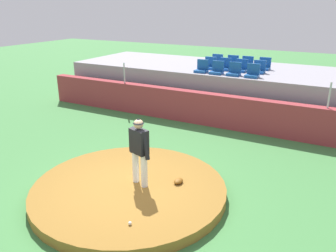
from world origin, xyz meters
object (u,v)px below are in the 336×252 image
(pitcher, at_px, (139,147))
(stadium_chair_2, at_px, (234,71))
(stadium_chair_11, at_px, (264,66))
(stadium_chair_0, at_px, (202,68))
(stadium_chair_8, at_px, (217,62))
(stadium_chair_9, at_px, (232,63))
(fielding_glove, at_px, (178,181))
(stadium_chair_6, at_px, (241,68))
(stadium_chair_10, at_px, (247,64))
(baseball, at_px, (130,223))
(stadium_chair_4, at_px, (210,65))
(stadium_chair_7, at_px, (259,69))
(stadium_chair_3, at_px, (253,73))
(stadium_chair_1, at_px, (217,70))
(stadium_chair_5, at_px, (225,66))

(pitcher, distance_m, stadium_chair_2, 6.66)
(stadium_chair_11, bearing_deg, stadium_chair_0, 40.73)
(stadium_chair_8, relative_size, stadium_chair_11, 1.00)
(pitcher, height_order, stadium_chair_9, stadium_chair_9)
(fielding_glove, distance_m, stadium_chair_2, 6.40)
(stadium_chair_9, relative_size, stadium_chair_11, 1.00)
(stadium_chair_0, relative_size, stadium_chair_11, 1.00)
(fielding_glove, distance_m, stadium_chair_8, 8.37)
(stadium_chair_6, bearing_deg, stadium_chair_10, -89.31)
(baseball, distance_m, stadium_chair_4, 9.35)
(stadium_chair_7, xyz_separation_m, stadium_chair_9, (-1.40, 0.88, 0.00))
(stadium_chair_8, relative_size, stadium_chair_10, 1.00)
(stadium_chair_0, distance_m, stadium_chair_2, 1.37)
(stadium_chair_2, xyz_separation_m, stadium_chair_6, (-0.01, 0.90, 0.00))
(stadium_chair_3, height_order, stadium_chair_11, same)
(baseball, relative_size, stadium_chair_0, 0.15)
(stadium_chair_1, height_order, stadium_chair_8, same)
(stadium_chair_5, xyz_separation_m, stadium_chair_10, (0.69, 0.90, 0.00))
(stadium_chair_4, distance_m, stadium_chair_10, 1.65)
(pitcher, bearing_deg, stadium_chair_8, 117.60)
(baseball, xyz_separation_m, stadium_chair_3, (0.15, 8.10, 1.67))
(pitcher, distance_m, stadium_chair_10, 8.46)
(stadium_chair_6, distance_m, stadium_chair_8, 1.66)
(stadium_chair_3, bearing_deg, fielding_glove, 89.51)
(stadium_chair_2, xyz_separation_m, stadium_chair_5, (-0.71, 0.91, 0.00))
(baseball, distance_m, stadium_chair_11, 10.08)
(stadium_chair_3, distance_m, stadium_chair_11, 1.83)
(stadium_chair_9, xyz_separation_m, stadium_chair_10, (0.65, 0.01, 0.00))
(baseball, bearing_deg, stadium_chair_7, 89.03)
(fielding_glove, distance_m, stadium_chair_11, 8.13)
(baseball, xyz_separation_m, stadium_chair_10, (-0.59, 9.93, 1.67))
(stadium_chair_10, bearing_deg, stadium_chair_3, 112.04)
(stadium_chair_5, distance_m, stadium_chair_7, 1.44)
(stadium_chair_7, bearing_deg, stadium_chair_9, -32.02)
(pitcher, relative_size, stadium_chair_8, 3.39)
(stadium_chair_5, bearing_deg, stadium_chair_11, -147.73)
(stadium_chair_2, bearing_deg, stadium_chair_11, -111.89)
(stadium_chair_9, bearing_deg, stadium_chair_4, 53.02)
(pitcher, distance_m, stadium_chair_1, 6.66)
(pitcher, bearing_deg, stadium_chair_1, 113.91)
(fielding_glove, height_order, stadium_chair_7, stadium_chair_7)
(stadium_chair_10, bearing_deg, stadium_chair_4, 34.79)
(stadium_chair_4, distance_m, stadium_chair_5, 0.66)
(stadium_chair_0, distance_m, stadium_chair_4, 0.86)
(baseball, distance_m, fielding_glove, 1.97)
(stadium_chair_1, distance_m, stadium_chair_9, 1.82)
(stadium_chair_6, relative_size, stadium_chair_8, 1.00)
(pitcher, distance_m, stadium_chair_7, 7.63)
(fielding_glove, bearing_deg, stadium_chair_4, -165.17)
(pitcher, xyz_separation_m, stadium_chair_9, (-0.53, 8.42, 0.72))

